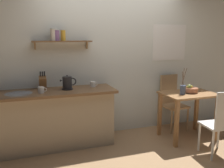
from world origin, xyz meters
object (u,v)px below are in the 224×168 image
object	(u,v)px
coffee_mug_spare	(93,84)
electric_kettle	(67,83)
dining_table	(188,102)
knife_block	(43,82)
fruit_bowl	(191,89)
coffee_mug_by_sink	(41,90)
twig_vase	(183,89)
dining_chair_near	(221,121)
dining_chair_far	(171,100)

from	to	relation	value
coffee_mug_spare	electric_kettle	bearing A→B (deg)	-170.62
dining_table	knife_block	xyz separation A→B (m)	(-2.29, 0.54, 0.38)
fruit_bowl	knife_block	xyz separation A→B (m)	(-2.33, 0.52, 0.17)
knife_block	coffee_mug_by_sink	size ratio (longest dim) A/B	2.24
electric_kettle	coffee_mug_spare	size ratio (longest dim) A/B	2.02
twig_vase	dining_chair_near	bearing A→B (deg)	-75.61
dining_chair_near	knife_block	size ratio (longest dim) A/B	3.46
knife_block	coffee_mug_spare	distance (m)	0.78
twig_vase	coffee_mug_spare	size ratio (longest dim) A/B	3.45
electric_kettle	dining_chair_near	bearing A→B (deg)	-29.84
dining_chair_near	knife_block	distance (m)	2.68
dining_chair_far	twig_vase	size ratio (longest dim) A/B	2.34
dining_table	dining_chair_near	xyz separation A→B (m)	(0.02, -0.73, -0.09)
fruit_bowl	coffee_mug_by_sink	size ratio (longest dim) A/B	1.81
twig_vase	coffee_mug_by_sink	size ratio (longest dim) A/B	3.40
dining_chair_near	electric_kettle	size ratio (longest dim) A/B	3.91
dining_table	twig_vase	bearing A→B (deg)	-162.89
electric_kettle	coffee_mug_by_sink	bearing A→B (deg)	-163.20
knife_block	fruit_bowl	bearing A→B (deg)	-12.68
dining_chair_far	electric_kettle	xyz separation A→B (m)	(-1.92, -0.11, 0.45)
dining_chair_far	knife_block	distance (m)	2.33
knife_block	dining_table	bearing A→B (deg)	-13.20
dining_chair_near	dining_chair_far	bearing A→B (deg)	91.31
fruit_bowl	electric_kettle	xyz separation A→B (m)	(-1.97, 0.38, 0.16)
fruit_bowl	knife_block	bearing A→B (deg)	167.32
dining_chair_near	knife_block	xyz separation A→B (m)	(-2.31, 1.27, 0.47)
dining_table	fruit_bowl	size ratio (longest dim) A/B	3.78
electric_kettle	knife_block	xyz separation A→B (m)	(-0.36, 0.15, 0.01)
dining_chair_far	electric_kettle	bearing A→B (deg)	-176.88
coffee_mug_by_sink	dining_chair_far	bearing A→B (deg)	5.53
fruit_bowl	dining_chair_far	bearing A→B (deg)	95.78
dining_chair_near	coffee_mug_by_sink	xyz separation A→B (m)	(-2.35, 1.00, 0.41)
fruit_bowl	coffee_mug_by_sink	bearing A→B (deg)	173.81
dining_table	fruit_bowl	xyz separation A→B (m)	(0.04, 0.01, 0.21)
knife_block	coffee_mug_spare	xyz separation A→B (m)	(0.78, -0.08, -0.06)
dining_chair_near	coffee_mug_spare	xyz separation A→B (m)	(-1.53, 1.19, 0.41)
coffee_mug_by_sink	coffee_mug_spare	xyz separation A→B (m)	(0.82, 0.19, -0.00)
dining_chair_far	coffee_mug_spare	world-z (taller)	dining_chair_far
dining_table	coffee_mug_by_sink	bearing A→B (deg)	173.40
fruit_bowl	electric_kettle	world-z (taller)	electric_kettle
dining_table	electric_kettle	distance (m)	2.00
fruit_bowl	dining_table	bearing A→B (deg)	-165.06
dining_chair_far	electric_kettle	size ratio (longest dim) A/B	4.00
fruit_bowl	electric_kettle	distance (m)	2.02
dining_chair_far	coffee_mug_spare	size ratio (longest dim) A/B	8.07
dining_chair_far	twig_vase	world-z (taller)	twig_vase
twig_vase	knife_block	distance (m)	2.22
coffee_mug_by_sink	coffee_mug_spare	bearing A→B (deg)	13.03
dining_chair_near	fruit_bowl	world-z (taller)	dining_chair_near
fruit_bowl	coffee_mug_by_sink	world-z (taller)	coffee_mug_by_sink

